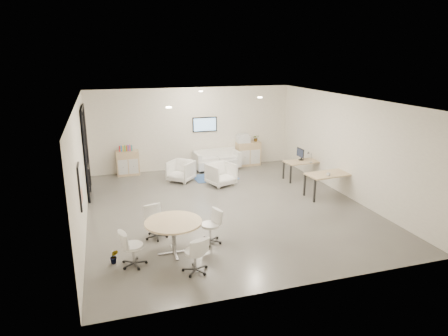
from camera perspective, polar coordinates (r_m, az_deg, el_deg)
room_shell at (r=11.57m, az=0.38°, el=1.82°), size 9.60×10.60×4.80m
glass_door at (r=13.54m, az=-19.17°, el=2.59°), size 0.09×1.90×2.85m
artwork at (r=9.56m, az=-19.86°, el=-2.56°), size 0.05×0.54×1.04m
wall_tv at (r=15.88m, az=-2.77°, el=6.24°), size 0.98×0.06×0.58m
ceiling_spots at (r=12.03m, az=-1.74°, el=10.00°), size 3.14×4.14×0.03m
sideboard_left at (r=15.49m, az=-13.58°, el=0.69°), size 0.83×0.43×0.94m
sideboard_right at (r=16.45m, az=3.48°, el=2.07°), size 0.97×0.47×0.97m
books at (r=15.36m, az=-13.88°, el=2.77°), size 0.48×0.14×0.22m
printer at (r=16.23m, az=2.74°, el=4.26°), size 0.53×0.45×0.36m
loveseat at (r=15.88m, az=-1.12°, el=1.11°), size 1.80×0.99×0.66m
blue_rug at (r=14.90m, az=-1.27°, el=-1.31°), size 1.61×1.09×0.01m
armchair_left at (r=14.43m, az=-6.17°, el=-0.28°), size 1.11×1.10×0.83m
armchair_right at (r=13.91m, az=-0.42°, el=-0.74°), size 1.04×1.01×0.86m
desk_rear at (r=14.75m, az=11.22°, el=0.72°), size 1.38×0.76×0.70m
desk_front at (r=13.13m, az=14.85°, el=-1.08°), size 1.56×0.89×0.78m
monitor at (r=14.78m, az=10.88°, el=2.01°), size 0.20×0.50×0.44m
round_table at (r=9.19m, az=-7.24°, el=-8.03°), size 1.30×1.30×0.79m
meeting_chairs at (r=9.31m, az=-7.18°, el=-9.73°), size 2.60×2.60×0.82m
plant_cabinet at (r=16.45m, az=4.58°, el=4.18°), size 0.28×0.30×0.22m
plant_floor at (r=9.29m, az=-15.38°, el=-12.60°), size 0.24×0.36×0.15m
cup at (r=12.80m, az=14.69°, el=-0.84°), size 0.13×0.11×0.12m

